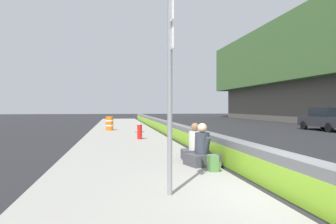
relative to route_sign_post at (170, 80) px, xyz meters
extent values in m
plane|color=#232326|center=(-0.34, -2.20, -2.21)|extent=(160.00, 160.00, 0.00)
cube|color=gray|center=(-0.34, 0.45, -2.14)|extent=(80.00, 4.40, 0.14)
cube|color=slate|center=(-0.34, -2.20, -1.79)|extent=(76.00, 0.44, 0.85)
cube|color=#8CC62D|center=(-0.34, -1.97, -1.83)|extent=(74.48, 0.01, 0.54)
cylinder|color=gray|center=(0.00, 0.00, -0.27)|extent=(0.09, 0.09, 3.60)
cube|color=white|center=(0.00, -0.02, 1.23)|extent=(0.44, 0.02, 0.36)
cube|color=#1956AD|center=(0.00, -0.03, 1.23)|extent=(0.30, 0.01, 0.10)
cube|color=white|center=(0.00, -0.02, 0.73)|extent=(0.44, 0.02, 0.36)
cube|color=#1956AD|center=(0.00, -0.03, 0.73)|extent=(0.30, 0.01, 0.10)
cylinder|color=red|center=(10.32, -0.23, -1.71)|extent=(0.24, 0.24, 0.72)
cone|color=gray|center=(10.32, -0.23, -1.27)|extent=(0.26, 0.26, 0.16)
cylinder|color=gray|center=(10.32, -0.40, -1.68)|extent=(0.10, 0.12, 0.10)
cylinder|color=gray|center=(10.32, -0.06, -1.68)|extent=(0.10, 0.12, 0.10)
cube|color=#424247|center=(2.82, -1.38, -1.92)|extent=(0.91, 0.99, 0.31)
cylinder|color=#333842|center=(2.82, -1.38, -1.47)|extent=(0.40, 0.40, 0.59)
sphere|color=beige|center=(2.82, -1.38, -1.05)|extent=(0.26, 0.26, 0.26)
cylinder|color=#333842|center=(3.02, -1.31, -1.53)|extent=(0.33, 0.22, 0.52)
cylinder|color=#333842|center=(2.61, -1.44, -1.53)|extent=(0.33, 0.22, 0.52)
cube|color=#424247|center=(3.75, -1.41, -1.92)|extent=(0.73, 0.84, 0.30)
cylinder|color=beige|center=(3.75, -1.41, -1.49)|extent=(0.38, 0.38, 0.57)
sphere|color=#8E6647|center=(3.75, -1.41, -1.08)|extent=(0.25, 0.25, 0.25)
cylinder|color=beige|center=(3.96, -1.43, -1.55)|extent=(0.30, 0.15, 0.50)
cylinder|color=beige|center=(3.54, -1.40, -1.55)|extent=(0.30, 0.15, 0.50)
cube|color=#4C7A3D|center=(1.97, -1.42, -1.87)|extent=(0.32, 0.22, 0.40)
cube|color=#4C7A3D|center=(1.97, -1.56, -1.93)|extent=(0.22, 0.06, 0.20)
cylinder|color=orange|center=(16.80, 1.36, -1.60)|extent=(0.52, 0.52, 0.95)
cylinder|color=white|center=(16.80, 1.36, -1.41)|extent=(0.54, 0.54, 0.10)
cylinder|color=white|center=(16.80, 1.36, -1.74)|extent=(0.54, 0.54, 0.10)
cube|color=#28282D|center=(15.75, -14.37, -1.52)|extent=(4.55, 1.92, 0.72)
cube|color=black|center=(15.65, -14.37, -0.83)|extent=(2.24, 1.68, 0.66)
cylinder|color=black|center=(17.17, -13.47, -1.88)|extent=(0.67, 0.24, 0.66)
cylinder|color=black|center=(17.21, -15.19, -1.88)|extent=(0.67, 0.24, 0.66)
cylinder|color=black|center=(14.29, -13.54, -1.88)|extent=(0.67, 0.24, 0.66)
camera|label=1|loc=(-5.72, 0.98, -0.49)|focal=34.47mm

